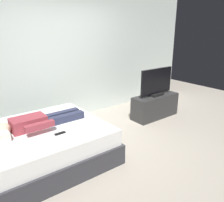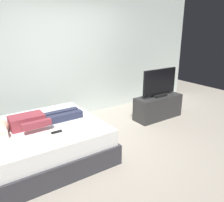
# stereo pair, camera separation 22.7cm
# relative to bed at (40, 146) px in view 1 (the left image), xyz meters

# --- Properties ---
(ground_plane) EXTENTS (10.00, 10.00, 0.00)m
(ground_plane) POSITION_rel_bed_xyz_m (1.04, -0.38, -0.26)
(ground_plane) COLOR #ADA393
(back_wall) EXTENTS (6.40, 0.10, 2.80)m
(back_wall) POSITION_rel_bed_xyz_m (1.44, 1.37, 1.14)
(back_wall) COLOR silver
(back_wall) RESTS_ON ground
(bed) EXTENTS (1.93, 1.61, 0.54)m
(bed) POSITION_rel_bed_xyz_m (0.00, 0.00, 0.00)
(bed) COLOR #333338
(bed) RESTS_ON ground
(person) EXTENTS (1.26, 0.46, 0.18)m
(person) POSITION_rel_bed_xyz_m (0.03, 0.06, 0.36)
(person) COLOR #993842
(person) RESTS_ON bed
(remote) EXTENTS (0.15, 0.04, 0.02)m
(remote) POSITION_rel_bed_xyz_m (0.18, -0.34, 0.29)
(remote) COLOR black
(remote) RESTS_ON bed
(tv_stand) EXTENTS (1.10, 0.40, 0.50)m
(tv_stand) POSITION_rel_bed_xyz_m (2.69, 0.19, -0.01)
(tv_stand) COLOR #2D2D2D
(tv_stand) RESTS_ON ground
(tv) EXTENTS (0.88, 0.20, 0.59)m
(tv) POSITION_rel_bed_xyz_m (2.69, 0.19, 0.52)
(tv) COLOR black
(tv) RESTS_ON tv_stand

